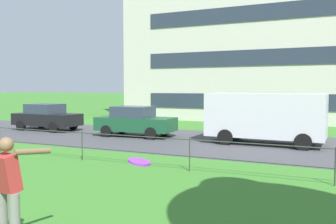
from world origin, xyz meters
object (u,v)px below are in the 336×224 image
(person_thrower, at_px, (8,190))
(frisbee, at_px, (139,162))
(car_black_far_left, at_px, (47,117))
(apartment_building_background, at_px, (336,17))
(panel_van_far_right, at_px, (265,115))
(car_dark_green_right, at_px, (135,121))

(person_thrower, bearing_deg, frisbee, -4.43)
(car_black_far_left, bearing_deg, apartment_building_background, 42.82)
(car_black_far_left, bearing_deg, frisbee, -43.70)
(car_black_far_left, distance_m, panel_van_far_right, 12.63)
(frisbee, xyz_separation_m, car_black_far_left, (-13.33, 12.74, -0.84))
(car_black_far_left, xyz_separation_m, car_dark_green_right, (6.09, -0.21, 0.00))
(car_black_far_left, relative_size, panel_van_far_right, 0.80)
(person_thrower, relative_size, apartment_building_background, 0.06)
(apartment_building_background, bearing_deg, frisbee, -94.14)
(car_dark_green_right, bearing_deg, apartment_building_background, 57.40)
(frisbee, xyz_separation_m, panel_van_far_right, (-0.71, 12.61, -0.35))
(person_thrower, relative_size, car_dark_green_right, 0.43)
(car_black_far_left, height_order, panel_van_far_right, panel_van_far_right)
(car_black_far_left, xyz_separation_m, panel_van_far_right, (12.62, -0.12, 0.49))
(panel_van_far_right, bearing_deg, person_thrower, -97.52)
(frisbee, height_order, car_dark_green_right, frisbee)
(frisbee, height_order, apartment_building_background, apartment_building_background)
(person_thrower, distance_m, car_black_far_left, 16.68)
(car_dark_green_right, xyz_separation_m, apartment_building_background, (9.19, 14.37, 7.03))
(car_black_far_left, relative_size, apartment_building_background, 0.13)
(frisbee, bearing_deg, panel_van_far_right, 93.22)
(car_black_far_left, xyz_separation_m, apartment_building_background, (15.28, 14.15, 7.03))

